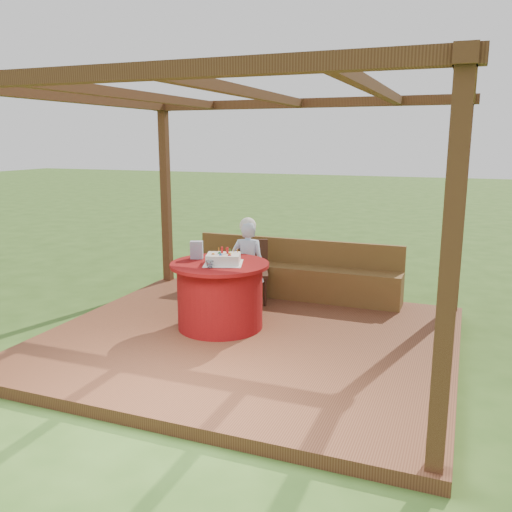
% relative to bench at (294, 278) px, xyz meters
% --- Properties ---
extents(ground, '(60.00, 60.00, 0.00)m').
position_rel_bench_xyz_m(ground, '(0.00, -1.72, -0.38)').
color(ground, '#31541C').
rests_on(ground, ground).
extents(deck, '(4.50, 4.00, 0.12)m').
position_rel_bench_xyz_m(deck, '(0.00, -1.72, -0.32)').
color(deck, brown).
rests_on(deck, ground).
extents(pergola, '(4.50, 4.00, 2.72)m').
position_rel_bench_xyz_m(pergola, '(0.00, -1.72, 2.02)').
color(pergola, brown).
rests_on(pergola, deck).
extents(bench, '(3.00, 0.42, 0.80)m').
position_rel_bench_xyz_m(bench, '(0.00, 0.00, 0.00)').
color(bench, brown).
rests_on(bench, deck).
extents(table, '(1.15, 1.15, 0.78)m').
position_rel_bench_xyz_m(table, '(-0.42, -1.55, 0.13)').
color(table, maroon).
rests_on(table, deck).
extents(chair, '(0.51, 0.51, 0.84)m').
position_rel_bench_xyz_m(chair, '(-0.45, -0.41, 0.19)').
color(chair, '#391E12').
rests_on(chair, deck).
extents(elderly_woman, '(0.47, 0.36, 1.21)m').
position_rel_bench_xyz_m(elderly_woman, '(-0.38, -0.79, 0.35)').
color(elderly_woman, '#A5CAF5').
rests_on(elderly_woman, deck).
extents(birthday_cake, '(0.55, 0.55, 0.19)m').
position_rel_bench_xyz_m(birthday_cake, '(-0.36, -1.57, 0.57)').
color(birthday_cake, white).
rests_on(birthday_cake, table).
extents(gift_bag, '(0.17, 0.14, 0.21)m').
position_rel_bench_xyz_m(gift_bag, '(-0.78, -1.44, 0.62)').
color(gift_bag, '#C37EB3').
rests_on(gift_bag, table).
extents(drinking_glass, '(0.12, 0.12, 0.08)m').
position_rel_bench_xyz_m(drinking_glass, '(-0.42, -1.82, 0.56)').
color(drinking_glass, white).
rests_on(drinking_glass, table).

